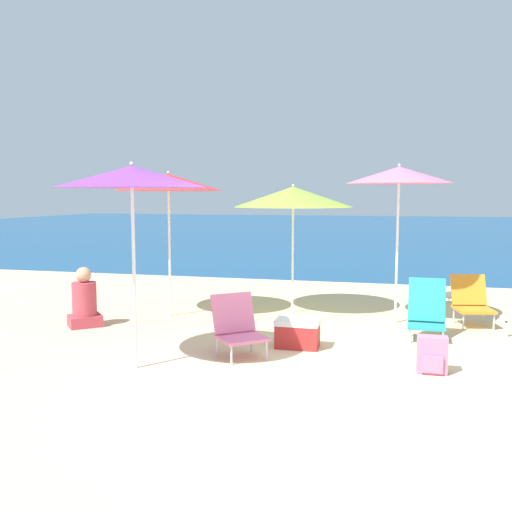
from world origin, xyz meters
TOP-DOWN VIEW (x-y plane):
  - ground_plane at (0.00, 0.00)m, footprint 60.00×60.00m
  - sea_water at (0.00, 26.20)m, footprint 60.00×40.00m
  - beach_umbrella_purple at (-2.09, -0.43)m, footprint 1.57×1.57m
  - beach_umbrella_red at (-2.78, 2.13)m, footprint 1.63×1.63m
  - beach_umbrella_lime at (-1.01, 2.85)m, footprint 1.83×1.83m
  - beach_umbrella_pink at (0.57, 2.50)m, footprint 1.51×1.51m
  - beach_chair_orange at (1.61, 2.63)m, footprint 0.60×0.69m
  - beach_chair_pink at (-1.17, 0.29)m, footprint 0.75×0.75m
  - beach_chair_teal at (0.96, 1.66)m, footprint 0.47×0.54m
  - person_seated_near at (-3.67, 1.18)m, footprint 0.57×0.57m
  - backpack_pink at (0.97, 0.17)m, footprint 0.31×0.20m
  - water_bottle at (1.98, 2.01)m, footprint 0.07×0.07m
  - cooler_box at (-0.57, 0.80)m, footprint 0.53×0.32m
  - seagull at (1.48, 4.31)m, footprint 0.27×0.11m

SIDE VIEW (x-z plane):
  - ground_plane at x=0.00m, z-range 0.00..0.00m
  - sea_water at x=0.00m, z-range 0.00..0.01m
  - water_bottle at x=1.98m, z-range -0.02..0.18m
  - seagull at x=1.48m, z-range 0.03..0.25m
  - cooler_box at x=-0.57m, z-range 0.00..0.35m
  - backpack_pink at x=0.97m, z-range 0.00..0.38m
  - person_seated_near at x=-3.67m, z-range -0.08..0.76m
  - beach_chair_pink at x=-1.17m, z-range 0.00..0.70m
  - beach_chair_orange at x=1.61m, z-range 0.00..0.70m
  - beach_chair_teal at x=0.96m, z-range -0.02..0.74m
  - beach_umbrella_lime at x=-1.01m, z-range 0.81..2.82m
  - beach_umbrella_purple at x=-2.09m, z-range 0.94..3.12m
  - beach_umbrella_red at x=-2.78m, z-range 0.93..3.13m
  - beach_umbrella_pink at x=0.57m, z-range 0.98..3.26m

